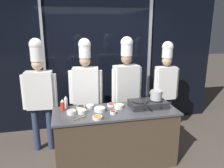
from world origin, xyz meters
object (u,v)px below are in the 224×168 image
(prep_bowl_chili_flakes, at_px, (113,112))
(stock_pot, at_px, (156,95))
(frying_pan, at_px, (140,100))
(prep_bowl_onion, at_px, (90,106))
(squeeze_bottle_chili, at_px, (63,105))
(prep_bowl_ginger, at_px, (119,106))
(prep_bowl_soy_glaze, at_px, (81,107))
(prep_bowl_rice, at_px, (100,109))
(prep_bowl_bell_pepper, at_px, (111,105))
(prep_bowl_carrots, at_px, (97,117))
(chef_head, at_px, (40,89))
(chef_line, at_px, (126,83))
(prep_bowl_noodles, at_px, (82,111))
(portable_stove, at_px, (148,104))
(chef_pastry, at_px, (166,81))
(squeeze_bottle_clear, at_px, (66,102))
(serving_spoon_slotted, at_px, (82,117))
(prep_bowl_shrimp, at_px, (71,112))
(chef_sous, at_px, (86,85))

(prep_bowl_chili_flakes, bearing_deg, stock_pot, 12.04)
(frying_pan, height_order, prep_bowl_onion, frying_pan)
(squeeze_bottle_chili, bearing_deg, prep_bowl_ginger, -5.07)
(frying_pan, bearing_deg, prep_bowl_soy_glaze, 170.64)
(prep_bowl_rice, bearing_deg, prep_bowl_bell_pepper, 39.84)
(squeeze_bottle_chili, distance_m, prep_bowl_rice, 0.56)
(squeeze_bottle_chili, bearing_deg, prep_bowl_carrots, -41.83)
(chef_head, height_order, chef_line, chef_line)
(prep_bowl_chili_flakes, bearing_deg, prep_bowl_ginger, 56.51)
(prep_bowl_rice, distance_m, prep_bowl_onion, 0.23)
(prep_bowl_noodles, bearing_deg, frying_pan, 1.67)
(portable_stove, distance_m, prep_bowl_soy_glaze, 1.05)
(portable_stove, height_order, chef_head, chef_head)
(chef_pastry, bearing_deg, squeeze_bottle_clear, 12.28)
(frying_pan, relative_size, prep_bowl_rice, 2.69)
(portable_stove, height_order, prep_bowl_ginger, portable_stove)
(prep_bowl_soy_glaze, distance_m, chef_line, 1.03)
(frying_pan, bearing_deg, chef_head, 157.92)
(prep_bowl_carrots, relative_size, chef_pastry, 0.08)
(portable_stove, distance_m, squeeze_bottle_clear, 1.29)
(prep_bowl_chili_flakes, relative_size, chef_head, 0.05)
(stock_pot, bearing_deg, prep_bowl_soy_glaze, 172.98)
(stock_pot, distance_m, prep_bowl_soy_glaze, 1.19)
(squeeze_bottle_chili, bearing_deg, serving_spoon_slotted, -51.49)
(squeeze_bottle_chili, height_order, serving_spoon_slotted, squeeze_bottle_chili)
(prep_bowl_shrimp, height_order, chef_pastry, chef_pastry)
(portable_stove, xyz_separation_m, prep_bowl_noodles, (-1.04, -0.03, -0.02))
(prep_bowl_noodles, height_order, prep_bowl_onion, prep_bowl_noodles)
(prep_bowl_chili_flakes, xyz_separation_m, chef_sous, (-0.30, 0.86, 0.20))
(prep_bowl_carrots, bearing_deg, prep_bowl_noodles, 126.65)
(chef_line, bearing_deg, prep_bowl_carrots, 44.92)
(prep_bowl_noodles, relative_size, chef_line, 0.07)
(prep_bowl_onion, xyz_separation_m, serving_spoon_slotted, (-0.16, -0.38, -0.02))
(chef_sous, bearing_deg, prep_bowl_onion, 99.70)
(prep_bowl_rice, distance_m, prep_bowl_noodles, 0.27)
(portable_stove, distance_m, prep_bowl_ginger, 0.46)
(squeeze_bottle_chili, distance_m, prep_bowl_ginger, 0.86)
(prep_bowl_noodles, xyz_separation_m, serving_spoon_slotted, (-0.02, -0.16, -0.02))
(prep_bowl_onion, bearing_deg, chef_line, 33.00)
(prep_bowl_chili_flakes, height_order, prep_bowl_ginger, prep_bowl_ginger)
(portable_stove, distance_m, frying_pan, 0.15)
(prep_bowl_ginger, bearing_deg, chef_head, 155.02)
(prep_bowl_bell_pepper, bearing_deg, chef_pastry, 22.66)
(prep_bowl_noodles, relative_size, chef_pastry, 0.07)
(prep_bowl_ginger, height_order, prep_bowl_onion, prep_bowl_ginger)
(portable_stove, height_order, frying_pan, frying_pan)
(chef_head, bearing_deg, stock_pot, 165.45)
(stock_pot, xyz_separation_m, prep_bowl_ginger, (-0.59, 0.05, -0.16))
(prep_bowl_chili_flakes, distance_m, prep_bowl_carrots, 0.28)
(stock_pot, distance_m, prep_bowl_onion, 1.06)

